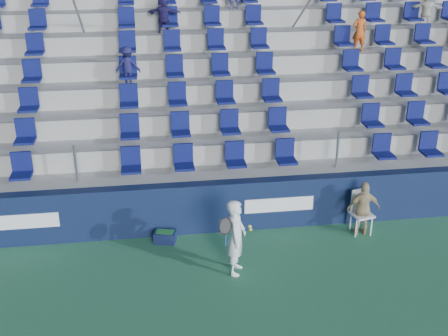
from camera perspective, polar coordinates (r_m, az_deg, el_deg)
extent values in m
plane|color=#30704A|center=(10.51, 1.09, -14.76)|extent=(70.00, 70.00, 0.00)
cube|color=#101A3A|center=(12.81, -1.11, -3.94)|extent=(24.00, 0.30, 1.20)
cube|color=white|center=(12.91, 5.62, -3.74)|extent=(1.60, 0.02, 0.34)
cube|color=gray|center=(13.32, -1.41, -2.81)|extent=(24.00, 0.85, 1.20)
cube|color=gray|center=(13.98, -1.83, -0.36)|extent=(24.00, 0.85, 1.70)
cube|color=gray|center=(14.66, -2.21, 1.87)|extent=(24.00, 0.85, 2.20)
cube|color=gray|center=(15.37, -2.56, 3.90)|extent=(24.00, 0.85, 2.70)
cube|color=gray|center=(16.09, -2.88, 5.75)|extent=(24.00, 0.85, 3.20)
cube|color=gray|center=(16.83, -3.17, 7.43)|extent=(24.00, 0.85, 3.70)
cube|color=gray|center=(17.58, -3.44, 8.98)|extent=(24.00, 0.85, 4.20)
cube|color=gray|center=(18.34, -3.69, 10.39)|extent=(24.00, 0.85, 4.70)
cube|color=gray|center=(19.11, -3.92, 11.69)|extent=(24.00, 0.85, 5.20)
cube|color=gray|center=(19.68, -4.12, 13.52)|extent=(24.00, 0.50, 6.20)
cube|color=#0D124E|center=(12.93, -1.45, 0.97)|extent=(16.05, 0.50, 0.70)
cube|color=#0D124E|center=(13.54, -1.90, 4.29)|extent=(16.05, 0.50, 0.70)
cube|color=#0D124E|center=(14.19, -2.30, 7.32)|extent=(16.05, 0.50, 0.70)
cube|color=#0D124E|center=(14.88, -2.68, 10.07)|extent=(16.05, 0.50, 0.70)
cube|color=#0D124E|center=(15.60, -3.02, 12.58)|extent=(16.05, 0.50, 0.70)
cube|color=#0D124E|center=(16.35, -3.35, 14.86)|extent=(16.05, 0.50, 0.70)
cylinder|color=gray|center=(15.50, -14.59, 14.81)|extent=(0.06, 7.68, 4.55)
cylinder|color=gray|center=(16.01, 8.08, 15.57)|extent=(0.06, 7.68, 4.55)
imported|color=#221B51|center=(16.23, -6.17, 15.28)|extent=(1.00, 0.55, 1.03)
imported|color=silver|center=(18.23, 19.88, 14.96)|extent=(0.98, 0.58, 1.01)
imported|color=#C74D17|center=(16.57, 13.60, 13.37)|extent=(0.41, 0.28, 1.12)
imported|color=#171745|center=(14.75, -9.75, 10.20)|extent=(0.68, 0.45, 0.98)
imported|color=white|center=(11.22, 1.23, -7.03)|extent=(0.54, 0.67, 1.61)
cylinder|color=navy|center=(10.92, 0.14, -7.29)|extent=(0.03, 0.03, 0.28)
torus|color=black|center=(10.77, 0.14, -5.92)|extent=(0.30, 0.17, 0.28)
plane|color=#262626|center=(10.77, 0.14, -5.92)|extent=(0.30, 0.16, 0.29)
sphere|color=#CFDE33|center=(10.96, 2.71, -6.25)|extent=(0.07, 0.07, 0.07)
sphere|color=#CFDE33|center=(10.99, 2.66, -5.96)|extent=(0.07, 0.07, 0.07)
cube|color=white|center=(13.14, 13.82, -4.61)|extent=(0.53, 0.53, 0.04)
cube|color=white|center=(13.19, 13.61, -3.14)|extent=(0.44, 0.14, 0.55)
cylinder|color=white|center=(13.05, 13.26, -5.99)|extent=(0.03, 0.03, 0.44)
cylinder|color=white|center=(13.17, 14.73, -5.84)|extent=(0.03, 0.03, 0.44)
cylinder|color=white|center=(13.34, 12.73, -5.24)|extent=(0.03, 0.03, 0.44)
cylinder|color=white|center=(13.46, 14.17, -5.11)|extent=(0.03, 0.03, 0.44)
imported|color=tan|center=(13.02, 13.98, -4.02)|extent=(0.78, 0.37, 1.29)
cube|color=#10183D|center=(12.62, -6.00, -6.98)|extent=(0.54, 0.42, 0.26)
cube|color=#1E662D|center=(12.59, -6.02, -6.74)|extent=(0.43, 0.32, 0.16)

